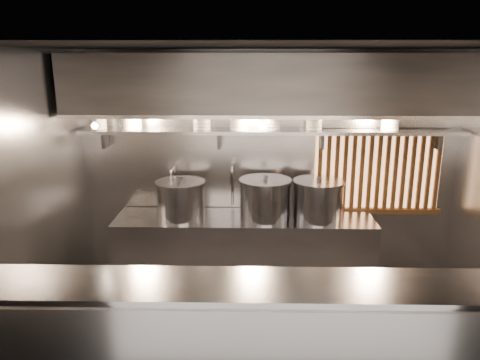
{
  "coord_description": "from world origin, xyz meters",
  "views": [
    {
      "loc": [
        -0.24,
        -4.02,
        2.72
      ],
      "look_at": [
        -0.34,
        0.55,
        1.5
      ],
      "focal_mm": 35.0,
      "sensor_mm": 36.0,
      "label": 1
    }
  ],
  "objects_px": {
    "heat_lamp": "(92,120)",
    "pendant_bulb": "(262,126)",
    "stock_pot_right": "(318,200)",
    "stock_pot_left": "(181,200)",
    "stock_pot_mid": "(265,199)"
  },
  "relations": [
    {
      "from": "heat_lamp",
      "to": "stock_pot_right",
      "type": "bearing_deg",
      "value": 5.7
    },
    {
      "from": "heat_lamp",
      "to": "stock_pot_left",
      "type": "distance_m",
      "value": 1.31
    },
    {
      "from": "heat_lamp",
      "to": "pendant_bulb",
      "type": "xyz_separation_m",
      "value": [
        1.8,
        0.35,
        -0.11
      ]
    },
    {
      "from": "stock_pot_left",
      "to": "stock_pot_right",
      "type": "xyz_separation_m",
      "value": [
        1.58,
        -0.0,
        0.01
      ]
    },
    {
      "from": "stock_pot_mid",
      "to": "stock_pot_left",
      "type": "bearing_deg",
      "value": -179.45
    },
    {
      "from": "heat_lamp",
      "to": "pendant_bulb",
      "type": "relative_size",
      "value": 1.87
    },
    {
      "from": "heat_lamp",
      "to": "stock_pot_left",
      "type": "height_order",
      "value": "heat_lamp"
    },
    {
      "from": "pendant_bulb",
      "to": "stock_pot_right",
      "type": "relative_size",
      "value": 0.25
    },
    {
      "from": "heat_lamp",
      "to": "stock_pot_right",
      "type": "xyz_separation_m",
      "value": [
        2.44,
        0.24,
        -0.94
      ]
    },
    {
      "from": "heat_lamp",
      "to": "stock_pot_mid",
      "type": "xyz_separation_m",
      "value": [
        1.84,
        0.26,
        -0.93
      ]
    },
    {
      "from": "pendant_bulb",
      "to": "heat_lamp",
      "type": "bearing_deg",
      "value": -169.0
    },
    {
      "from": "stock_pot_left",
      "to": "heat_lamp",
      "type": "bearing_deg",
      "value": -164.0
    },
    {
      "from": "stock_pot_left",
      "to": "stock_pot_mid",
      "type": "distance_m",
      "value": 0.97
    },
    {
      "from": "heat_lamp",
      "to": "pendant_bulb",
      "type": "bearing_deg",
      "value": 11.0
    },
    {
      "from": "heat_lamp",
      "to": "stock_pot_right",
      "type": "relative_size",
      "value": 0.48
    }
  ]
}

